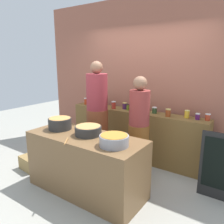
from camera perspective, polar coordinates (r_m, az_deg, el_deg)
name	(u,v)px	position (r m, az deg, el deg)	size (l,w,h in m)	color
ground	(99,181)	(3.67, -3.26, -17.23)	(12.00, 12.00, 0.00)	#9B9A90
storefront_wall	(144,79)	(4.41, 8.26, 8.43)	(4.80, 0.12, 3.00)	#9C5B47
display_shelf	(134,134)	(4.32, 5.70, -5.71)	(2.70, 0.36, 0.92)	brown
prep_table	(86,164)	(3.27, -6.67, -13.03)	(1.70, 0.70, 0.84)	brown
preserve_jar_0	(86,101)	(4.80, -6.66, 2.78)	(0.08, 0.08, 0.14)	#B73415
preserve_jar_1	(97,103)	(4.65, -3.93, 2.42)	(0.07, 0.07, 0.12)	#34552B
preserve_jar_2	(103,104)	(4.54, -2.43, 2.18)	(0.07, 0.07, 0.13)	#C97710
preserve_jar_3	(114,105)	(4.34, 0.41, 1.79)	(0.08, 0.08, 0.14)	#A52C21
preserve_jar_4	(125,106)	(4.32, 3.25, 1.59)	(0.09, 0.09, 0.13)	#452250
preserve_jar_5	(128,107)	(4.23, 4.18, 1.24)	(0.07, 0.07, 0.11)	#5D7D20
preserve_jar_6	(132,108)	(4.13, 5.15, 1.01)	(0.09, 0.09, 0.13)	#A62419
preserve_jar_7	(141,108)	(4.14, 7.54, 0.93)	(0.07, 0.07, 0.12)	gold
preserve_jar_8	(154,110)	(4.05, 10.81, 0.47)	(0.09, 0.09, 0.11)	#2A4727
preserve_jar_9	(168,113)	(3.86, 14.13, -0.18)	(0.09, 0.09, 0.13)	brown
preserve_jar_10	(187,114)	(3.87, 18.61, -0.49)	(0.08, 0.08, 0.13)	gold
preserve_jar_11	(198,116)	(3.82, 21.02, -1.06)	(0.07, 0.07, 0.10)	#4E1954
preserve_jar_12	(208,117)	(3.82, 23.28, -1.21)	(0.08, 0.08, 0.11)	#AD3920
cooking_pot_left	(60,124)	(3.45, -13.16, -2.89)	(0.34, 0.34, 0.17)	#2D2D2D
cooking_pot_center	(88,130)	(3.13, -6.10, -4.70)	(0.37, 0.37, 0.13)	#2D2D2D
cooking_pot_right	(114,140)	(2.73, 0.53, -7.27)	(0.36, 0.36, 0.14)	gray
wooden_spoon	(66,141)	(2.93, -11.65, -7.29)	(0.02, 0.02, 0.23)	#9E703D
cook_with_tongs	(97,119)	(3.95, -3.76, -1.83)	(0.38, 0.38, 1.84)	brown
cook_in_cap	(139,133)	(3.53, 6.84, -5.33)	(0.33, 0.33, 1.63)	brown
bread_crate	(33,162)	(4.23, -19.61, -11.94)	(0.37, 0.34, 0.23)	olive
chalkboard_sign	(222,167)	(3.36, 26.24, -12.58)	(0.56, 0.05, 0.94)	black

